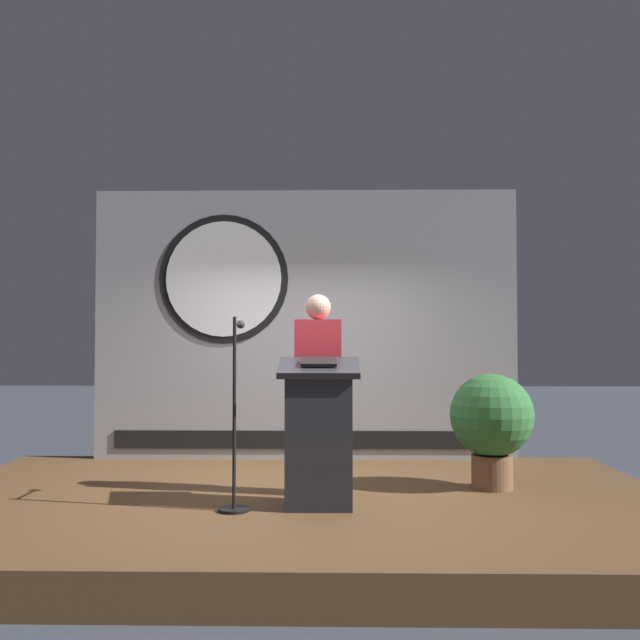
% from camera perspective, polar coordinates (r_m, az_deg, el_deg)
% --- Properties ---
extents(ground_plane, '(40.00, 40.00, 0.00)m').
position_cam_1_polar(ground_plane, '(6.17, -1.96, -16.86)').
color(ground_plane, '#383D47').
extents(stage_platform, '(6.40, 4.00, 0.30)m').
position_cam_1_polar(stage_platform, '(6.13, -1.96, -15.51)').
color(stage_platform, brown).
rests_on(stage_platform, ground).
extents(banner_display, '(4.72, 0.12, 3.01)m').
position_cam_1_polar(banner_display, '(7.81, -1.51, -0.29)').
color(banner_display, '#9E9EA3').
rests_on(banner_display, stage_platform).
extents(podium, '(0.64, 0.50, 1.18)m').
position_cam_1_polar(podium, '(5.57, -0.08, -9.30)').
color(podium, '#26262B').
rests_on(podium, stage_platform).
extents(speaker_person, '(0.40, 0.26, 1.71)m').
position_cam_1_polar(speaker_person, '(6.02, -0.15, -5.86)').
color(speaker_person, black).
rests_on(speaker_person, stage_platform).
extents(microphone_stand, '(0.24, 0.50, 1.50)m').
position_cam_1_polar(microphone_stand, '(5.52, -6.97, -9.87)').
color(microphone_stand, black).
rests_on(microphone_stand, stage_platform).
extents(potted_plant, '(0.74, 0.74, 1.02)m').
position_cam_1_polar(potted_plant, '(6.43, 13.88, -7.97)').
color(potted_plant, brown).
rests_on(potted_plant, stage_platform).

